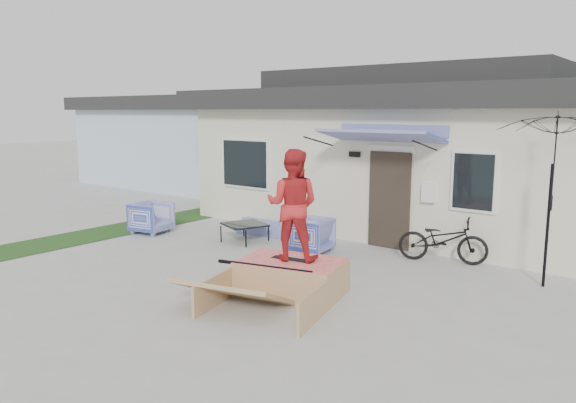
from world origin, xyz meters
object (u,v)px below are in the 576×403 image
Objects in this scene: loveseat at (266,223)px; skateboard at (292,259)px; armchair_left at (151,216)px; armchair_right at (310,233)px; bicycle at (443,235)px; skate_ramp at (291,277)px; patio_umbrella at (551,185)px; skater at (293,203)px; coffee_table at (245,233)px.

loveseat is 4.34m from skateboard.
armchair_left is 1.04× the size of armchair_right.
loveseat is 0.81× the size of bicycle.
patio_umbrella is at bearing 28.71° from skate_ramp.
skateboard is (-1.23, -3.26, 0.02)m from bicycle.
skater is (3.12, -3.00, 1.22)m from loveseat.
bicycle is (4.24, 1.13, 0.34)m from coffee_table.
skate_ramp is at bearing 129.41° from loveseat.
patio_umbrella is 1.03× the size of skate_ramp.
coffee_table is at bearing -173.21° from patio_umbrella.
bicycle is (6.64, 1.86, 0.13)m from armchair_left.
armchair_right is 1.12× the size of skateboard.
loveseat is 4.38m from skate_ramp.
coffee_table is 0.48× the size of skater.
skater is at bearing 0.00° from skateboard.
bicycle is 2.33m from patio_umbrella.
coffee_table is 6.43m from patio_umbrella.
armchair_right is 0.47× the size of bicycle.
loveseat is 2.81m from armchair_left.
skate_ramp is at bearing -35.81° from coffee_table.
armchair_left is at bearing 151.18° from skate_ramp.
coffee_table is (2.41, 0.74, -0.21)m from armchair_left.
patio_umbrella is (1.96, -0.39, 1.20)m from bicycle.
coffee_table is at bearing 90.81° from loveseat.
patio_umbrella is (6.31, -0.13, 1.48)m from loveseat.
loveseat is at bearing -66.59° from armchair_left.
loveseat is 6.48m from patio_umbrella.
skateboard is at bearing -138.02° from patio_umbrella.
skater reaches higher than armchair_right.
bicycle reaches higher than skateboard.
patio_umbrella reaches higher than armchair_right.
armchair_left reaches higher than skate_ramp.
skater reaches higher than skateboard.
patio_umbrella is at bearing 33.32° from skateboard.
armchair_right is at bearing 110.54° from skateboard.
loveseat is at bearing 121.83° from skate_ramp.
armchair_left is at bearing 28.66° from loveseat.
armchair_right is 0.95× the size of coffee_table.
armchair_right is at bearing -89.46° from armchair_left.
armchair_right is (4.14, 0.89, -0.01)m from armchair_left.
armchair_right is 2.69m from bicycle.
skater reaches higher than armchair_left.
armchair_left reaches higher than skateboard.
coffee_table is 0.39× the size of skate_ramp.
skate_ramp is (1.29, -2.34, -0.13)m from armchair_right.
skate_ramp is (-1.21, -3.31, -0.28)m from bicycle.
skater is at bearing 142.21° from bicycle.
skater is (5.42, -1.39, 1.07)m from armchair_left.
skater reaches higher than bicycle.
armchair_left is 4.24m from armchair_right.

